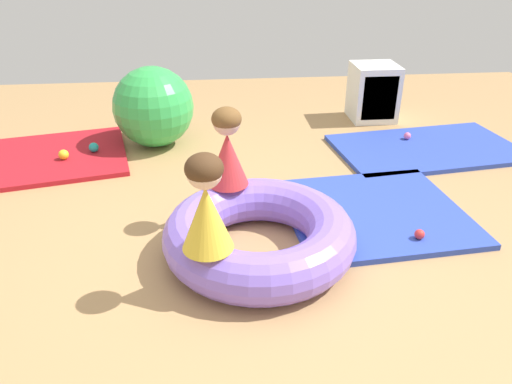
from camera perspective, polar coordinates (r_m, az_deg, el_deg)
ground_plane at (r=3.01m, az=-1.03°, el=-7.00°), size 8.00×8.00×0.00m
gym_mat_far_right at (r=3.48m, az=13.54°, el=-2.26°), size 1.28×1.20×0.04m
gym_mat_near_left at (r=4.64m, az=19.22°, el=4.79°), size 1.70×1.13×0.04m
gym_mat_far_left at (r=4.57m, az=-23.88°, el=3.56°), size 1.62×1.35×0.04m
inflatable_cushion at (r=2.91m, az=0.38°, el=-4.94°), size 1.14×1.14×0.29m
child_in_red at (r=3.08m, az=-3.35°, el=5.13°), size 0.33×0.33×0.51m
child_in_yellow at (r=2.43m, az=-5.83°, el=-1.41°), size 0.31×0.31×0.52m
play_ball_pink at (r=4.74m, az=17.17°, el=6.25°), size 0.06×0.06×0.06m
play_ball_green at (r=2.97m, az=8.93°, el=-6.13°), size 0.08×0.08×0.08m
play_ball_teal at (r=4.48m, az=-18.34°, el=4.95°), size 0.08×0.08×0.08m
play_ball_red at (r=3.21m, az=18.47°, el=-4.68°), size 0.06×0.06×0.06m
play_ball_yellow at (r=4.41m, az=-21.45°, el=4.07°), size 0.08×0.08×0.08m
exercise_ball_large at (r=4.50m, az=-11.83°, el=9.64°), size 0.71×0.71×0.71m
storage_cube at (r=5.23m, az=13.53°, el=11.13°), size 0.44×0.44×0.56m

